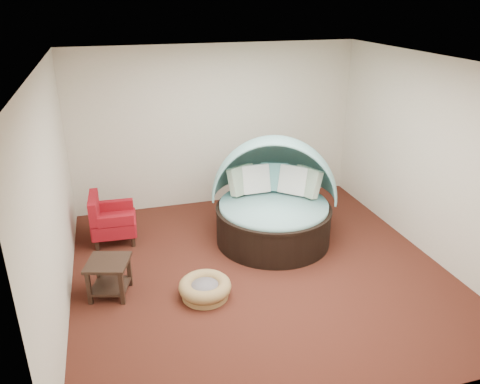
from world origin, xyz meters
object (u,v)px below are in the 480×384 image
object	(u,v)px
side_table	(109,273)
red_armchair	(110,220)
pet_basket	(205,288)
canopy_daybed	(274,194)

from	to	relation	value
side_table	red_armchair	bearing A→B (deg)	87.43
pet_basket	side_table	size ratio (longest dim) A/B	1.24
canopy_daybed	side_table	xyz separation A→B (m)	(-2.50, -0.85, -0.43)
canopy_daybed	pet_basket	size ratio (longest dim) A/B	2.94
canopy_daybed	red_armchair	xyz separation A→B (m)	(-2.43, 0.60, -0.39)
pet_basket	red_armchair	bearing A→B (deg)	120.50
red_armchair	side_table	xyz separation A→B (m)	(-0.07, -1.45, -0.05)
red_armchair	canopy_daybed	bearing A→B (deg)	-10.88
pet_basket	red_armchair	world-z (taller)	red_armchair
pet_basket	red_armchair	xyz separation A→B (m)	(-1.08, 1.83, 0.24)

